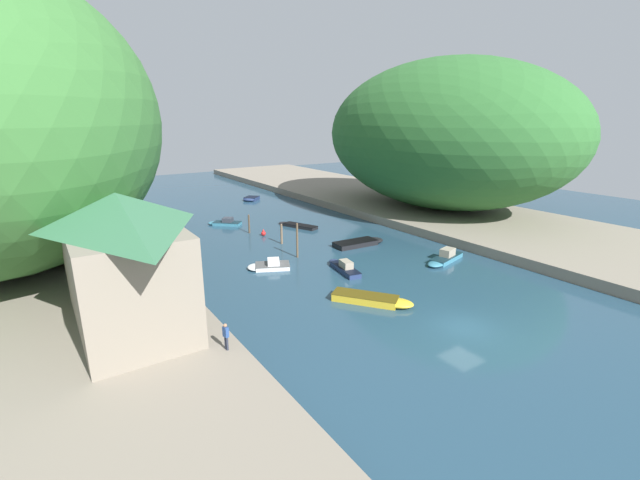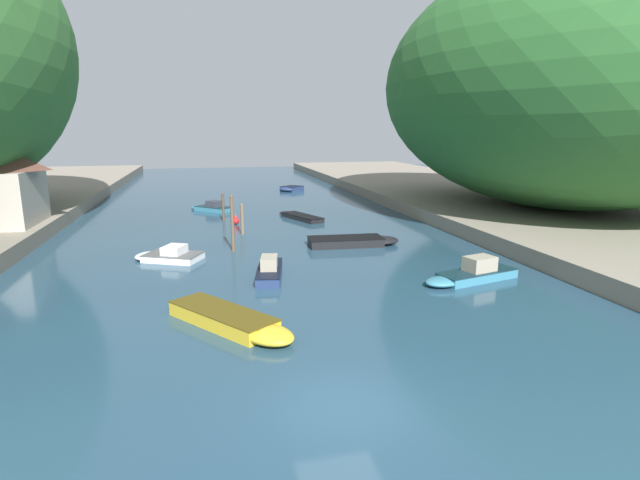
# 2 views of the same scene
# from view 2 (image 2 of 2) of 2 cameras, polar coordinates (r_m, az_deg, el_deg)

# --- Properties ---
(water_surface) EXTENTS (130.00, 130.00, 0.00)m
(water_surface) POSITION_cam_2_polar(r_m,az_deg,el_deg) (43.40, -8.22, 1.95)
(water_surface) COLOR #234256
(water_surface) RESTS_ON ground
(right_bank) EXTENTS (22.00, 120.00, 1.09)m
(right_bank) POSITION_cam_2_polar(r_m,az_deg,el_deg) (52.23, 21.29, 3.61)
(right_bank) COLOR gray
(right_bank) RESTS_ON ground
(hillside_right) EXTENTS (28.65, 40.11, 21.27)m
(hillside_right) POSITION_cam_2_polar(r_m,az_deg,el_deg) (49.36, 26.10, 15.78)
(hillside_right) COLOR #2D662D
(hillside_right) RESTS_ON right_bank
(boat_yellow_tender) EXTENTS (4.48, 4.36, 1.03)m
(boat_yellow_tender) POSITION_cam_2_polar(r_m,az_deg,el_deg) (50.72, -12.44, 3.66)
(boat_yellow_tender) COLOR teal
(boat_yellow_tender) RESTS_ON water_surface
(boat_red_skiff) EXTENTS (3.53, 6.17, 0.41)m
(boat_red_skiff) POSITION_cam_2_polar(r_m,az_deg,el_deg) (45.17, -2.53, 2.74)
(boat_red_skiff) COLOR black
(boat_red_skiff) RESTS_ON water_surface
(boat_near_quay) EXTENTS (5.20, 6.22, 0.62)m
(boat_near_quay) POSITION_cam_2_polar(r_m,az_deg,el_deg) (20.62, -9.67, -9.21)
(boat_near_quay) COLOR gold
(boat_near_quay) RESTS_ON water_surface
(boat_small_dinghy) EXTENTS (4.59, 3.61, 0.93)m
(boat_small_dinghy) POSITION_cam_2_polar(r_m,az_deg,el_deg) (32.15, -17.05, -1.69)
(boat_small_dinghy) COLOR white
(boat_small_dinghy) RESTS_ON water_surface
(boat_open_rowboat) EXTENTS (6.46, 2.40, 0.58)m
(boat_open_rowboat) POSITION_cam_2_polar(r_m,az_deg,el_deg) (34.73, 4.20, -0.13)
(boat_open_rowboat) COLOR black
(boat_open_rowboat) RESTS_ON water_surface
(boat_white_cruiser) EXTENTS (5.85, 2.90, 1.25)m
(boat_white_cruiser) POSITION_cam_2_polar(r_m,az_deg,el_deg) (27.68, 16.77, -3.75)
(boat_white_cruiser) COLOR teal
(boat_white_cruiser) RESTS_ON water_surface
(boat_cabin_cruiser) EXTENTS (3.68, 3.61, 0.59)m
(boat_cabin_cruiser) POSITION_cam_2_polar(r_m,az_deg,el_deg) (65.62, -3.42, 5.88)
(boat_cabin_cruiser) COLOR navy
(boat_cabin_cruiser) RESTS_ON water_surface
(boat_far_upstream) EXTENTS (2.20, 5.50, 1.17)m
(boat_far_upstream) POSITION_cam_2_polar(r_m,az_deg,el_deg) (27.89, -5.73, -3.18)
(boat_far_upstream) COLOR navy
(boat_far_upstream) RESTS_ON water_surface
(mooring_post_middle) EXTENTS (0.22, 0.22, 3.73)m
(mooring_post_middle) POSITION_cam_2_polar(r_m,az_deg,el_deg) (33.10, -9.98, 1.88)
(mooring_post_middle) COLOR brown
(mooring_post_middle) RESTS_ON water_surface
(mooring_post_fourth) EXTENTS (0.27, 0.27, 2.40)m
(mooring_post_fourth) POSITION_cam_2_polar(r_m,az_deg,el_deg) (38.50, -8.88, 2.40)
(mooring_post_fourth) COLOR brown
(mooring_post_fourth) RESTS_ON water_surface
(mooring_post_farthest) EXTENTS (0.23, 0.23, 2.43)m
(mooring_post_farthest) POSITION_cam_2_polar(r_m,az_deg,el_deg) (44.81, -11.01, 3.76)
(mooring_post_farthest) COLOR #4C3D2D
(mooring_post_farthest) RESTS_ON water_surface
(channel_buoy_near) EXTENTS (0.59, 0.59, 0.88)m
(channel_buoy_near) POSITION_cam_2_polar(r_m,az_deg,el_deg) (42.87, -9.61, 2.23)
(channel_buoy_near) COLOR red
(channel_buoy_near) RESTS_ON water_surface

